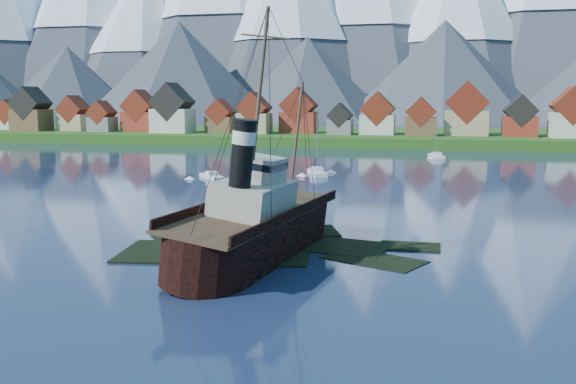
% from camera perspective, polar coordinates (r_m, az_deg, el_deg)
% --- Properties ---
extents(ground, '(1400.00, 1400.00, 0.00)m').
position_cam_1_polar(ground, '(62.91, -3.27, -5.21)').
color(ground, '#1B2A4D').
rests_on(ground, ground).
extents(shoal, '(31.71, 21.24, 1.14)m').
position_cam_1_polar(shoal, '(64.55, -1.21, -5.17)').
color(shoal, black).
rests_on(shoal, ground).
extents(shore_bank, '(600.00, 80.00, 3.20)m').
position_cam_1_polar(shore_bank, '(229.79, 8.80, 4.55)').
color(shore_bank, '#184D16').
rests_on(shore_bank, ground).
extents(seawall, '(600.00, 2.50, 2.00)m').
position_cam_1_polar(seawall, '(192.01, 7.92, 3.84)').
color(seawall, '#3F3D38').
rests_on(seawall, ground).
extents(town, '(250.96, 16.69, 17.30)m').
position_cam_1_polar(town, '(216.87, -0.34, 6.80)').
color(town, maroon).
rests_on(town, ground).
extents(mountains, '(965.00, 340.00, 205.00)m').
position_cam_1_polar(mountains, '(545.36, 11.55, 16.02)').
color(mountains, '#2D333D').
rests_on(mountains, ground).
extents(tugboat_wreck, '(6.94, 29.92, 23.71)m').
position_cam_1_polar(tugboat_wreck, '(60.89, -2.67, -2.79)').
color(tugboat_wreck, black).
rests_on(tugboat_wreck, ground).
extents(sailboat_a, '(7.12, 8.15, 10.61)m').
position_cam_1_polar(sailboat_a, '(119.86, -6.78, 1.32)').
color(sailboat_a, silver).
rests_on(sailboat_a, ground).
extents(sailboat_c, '(5.73, 9.95, 12.53)m').
position_cam_1_polar(sailboat_c, '(124.75, 2.58, 1.67)').
color(sailboat_c, silver).
rests_on(sailboat_c, ground).
extents(sailboat_e, '(4.33, 10.53, 11.87)m').
position_cam_1_polar(sailboat_e, '(164.30, 13.03, 3.06)').
color(sailboat_e, silver).
rests_on(sailboat_e, ground).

